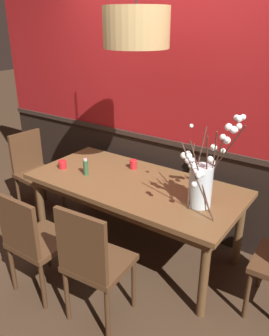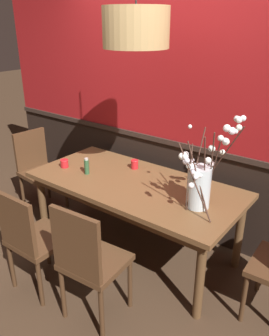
% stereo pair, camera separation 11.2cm
% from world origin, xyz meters
% --- Properties ---
extents(ground_plane, '(24.00, 24.00, 0.00)m').
position_xyz_m(ground_plane, '(0.00, 0.00, 0.00)').
color(ground_plane, '#422D1E').
extents(back_wall, '(4.64, 0.14, 2.74)m').
position_xyz_m(back_wall, '(0.00, 0.64, 1.36)').
color(back_wall, black).
rests_on(back_wall, ground).
extents(dining_table, '(1.93, 0.92, 0.73)m').
position_xyz_m(dining_table, '(0.00, 0.00, 0.65)').
color(dining_table, brown).
rests_on(dining_table, ground).
extents(chair_near_side_left, '(0.43, 0.44, 0.91)m').
position_xyz_m(chair_near_side_left, '(-0.32, -0.90, 0.51)').
color(chair_near_side_left, '#4C301C').
rests_on(chair_near_side_left, ground).
extents(chair_far_side_left, '(0.48, 0.42, 0.89)m').
position_xyz_m(chair_far_side_left, '(-0.27, 0.86, 0.51)').
color(chair_far_side_left, '#4C301C').
rests_on(chair_far_side_left, ground).
extents(chair_head_west_end, '(0.47, 0.45, 0.92)m').
position_xyz_m(chair_head_west_end, '(-1.42, 0.02, 0.51)').
color(chair_head_west_end, '#4C301C').
rests_on(chair_head_west_end, ground).
extents(chair_near_side_right, '(0.45, 0.45, 0.97)m').
position_xyz_m(chair_near_side_right, '(0.25, -0.86, 0.54)').
color(chair_near_side_right, '#4C301C').
rests_on(chair_near_side_right, ground).
extents(vase_with_blossoms, '(0.39, 0.72, 0.68)m').
position_xyz_m(vase_with_blossoms, '(0.66, -0.03, 0.94)').
color(vase_with_blossoms, silver).
rests_on(vase_with_blossoms, dining_table).
extents(candle_holder_nearer_center, '(0.08, 0.08, 0.08)m').
position_xyz_m(candle_holder_nearer_center, '(-0.76, -0.14, 0.77)').
color(candle_holder_nearer_center, red).
rests_on(candle_holder_nearer_center, dining_table).
extents(candle_holder_nearer_edge, '(0.08, 0.08, 0.09)m').
position_xyz_m(candle_holder_nearer_edge, '(-0.19, 0.25, 0.78)').
color(candle_holder_nearer_edge, red).
rests_on(candle_holder_nearer_edge, dining_table).
extents(condiment_bottle, '(0.05, 0.05, 0.16)m').
position_xyz_m(condiment_bottle, '(-0.47, -0.13, 0.81)').
color(condiment_bottle, '#2D5633').
rests_on(condiment_bottle, dining_table).
extents(pendant_lamp, '(0.49, 0.49, 0.86)m').
position_xyz_m(pendant_lamp, '(0.05, -0.05, 2.03)').
color(pendant_lamp, tan).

